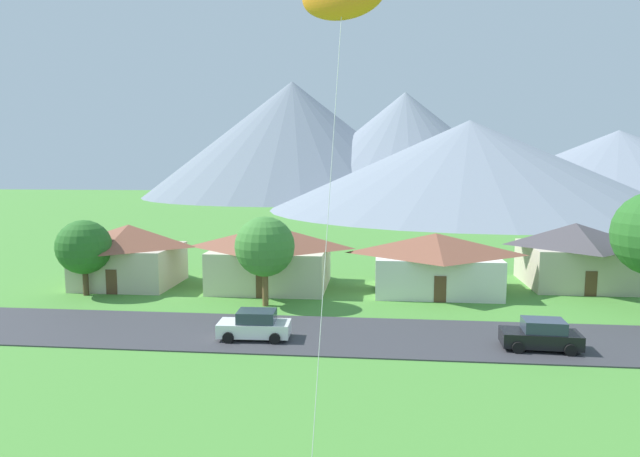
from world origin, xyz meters
TOP-DOWN VIEW (x-y plane):
  - road_strip at (0.00, 28.26)m, footprint 160.00×7.55m
  - mountain_west_ridge at (9.02, 165.30)m, footprint 79.34×79.34m
  - mountain_far_east_ridge at (21.09, 121.75)m, footprint 88.93×88.93m
  - mountain_central_ridge at (-26.03, 169.62)m, footprint 92.91×92.91m
  - mountain_far_west_ridge at (72.58, 169.39)m, footprint 95.58×95.58m
  - house_leftmost at (17.26, 43.96)m, footprint 8.53×8.38m
  - house_left_center at (-8.20, 40.82)m, footprint 10.07×8.52m
  - house_right_center at (-20.31, 40.28)m, footprint 8.39×7.30m
  - house_rightmost at (5.32, 40.57)m, footprint 10.39×7.75m
  - tree_near_left at (-22.20, 36.45)m, footprint 4.23×4.23m
  - tree_center at (-7.47, 34.71)m, footprint 4.35×4.35m
  - parked_car_black_west_end at (9.67, 26.84)m, footprint 4.28×2.24m
  - parked_car_white_mid_west at (-6.54, 27.04)m, footprint 4.27×2.21m
  - kite_flyer_with_kite at (-0.76, 15.41)m, footprint 3.24×6.52m

SIDE VIEW (x-z plane):
  - road_strip at x=0.00m, z-range 0.00..0.08m
  - parked_car_black_west_end at x=9.67m, z-range 0.03..1.71m
  - parked_car_white_mid_west at x=-6.54m, z-range 0.03..1.71m
  - house_rightmost at x=5.32m, z-range 0.09..4.84m
  - house_left_center at x=-8.20m, z-range 0.09..5.29m
  - house_right_center at x=-20.31m, z-range 0.09..5.29m
  - house_leftmost at x=17.26m, z-range 0.10..5.44m
  - tree_near_left at x=-22.20m, z-range 0.85..6.81m
  - tree_center at x=-7.47m, z-range 1.08..7.64m
  - mountain_far_east_ridge at x=21.09m, z-range 0.00..19.85m
  - mountain_far_west_ridge at x=72.58m, z-range 0.00..20.19m
  - kite_flyer_with_kite at x=-0.76m, z-range 7.25..24.21m
  - mountain_west_ridge at x=9.02m, z-range 0.00..31.62m
  - mountain_central_ridge at x=-26.03m, z-range 0.00..35.87m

